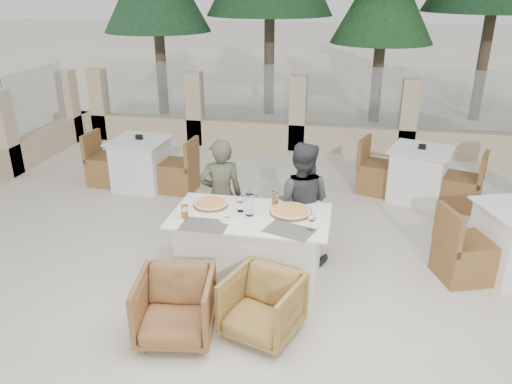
% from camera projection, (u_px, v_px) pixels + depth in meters
% --- Properties ---
extents(ground, '(80.00, 80.00, 0.00)m').
position_uv_depth(ground, '(244.00, 285.00, 5.25)').
color(ground, beige).
rests_on(ground, ground).
extents(sand_patch, '(30.00, 16.00, 0.01)m').
position_uv_depth(sand_patch, '(326.00, 72.00, 17.94)').
color(sand_patch, beige).
rests_on(sand_patch, ground).
extents(perimeter_wall_far, '(10.00, 0.34, 1.60)m').
position_uv_depth(perimeter_wall_far, '(298.00, 108.00, 9.29)').
color(perimeter_wall_far, '#C8B48D').
rests_on(perimeter_wall_far, ground).
extents(pine_centre, '(2.20, 2.20, 5.00)m').
position_uv_depth(pine_centre, '(384.00, 6.00, 10.55)').
color(pine_centre, '#204B23').
rests_on(pine_centre, ground).
extents(dining_table, '(1.60, 0.90, 0.77)m').
position_uv_depth(dining_table, '(251.00, 248.00, 5.19)').
color(dining_table, white).
rests_on(dining_table, ground).
extents(placemat_near_left, '(0.45, 0.30, 0.00)m').
position_uv_depth(placemat_near_left, '(204.00, 225.00, 4.83)').
color(placemat_near_left, '#58534B').
rests_on(placemat_near_left, dining_table).
extents(placemat_near_right, '(0.52, 0.43, 0.00)m').
position_uv_depth(placemat_near_right, '(289.00, 230.00, 4.72)').
color(placemat_near_right, '#57534A').
rests_on(placemat_near_right, dining_table).
extents(pizza_left, '(0.41, 0.41, 0.05)m').
position_uv_depth(pizza_left, '(211.00, 204.00, 5.24)').
color(pizza_left, '#E3581F').
rests_on(pizza_left, dining_table).
extents(pizza_right, '(0.47, 0.47, 0.06)m').
position_uv_depth(pizza_right, '(291.00, 211.00, 5.07)').
color(pizza_right, '#C7551B').
rests_on(pizza_right, dining_table).
extents(water_bottle, '(0.09, 0.09, 0.28)m').
position_uv_depth(water_bottle, '(249.00, 203.00, 4.98)').
color(water_bottle, '#A5C8D9').
rests_on(water_bottle, dining_table).
extents(wine_glass_centre, '(0.09, 0.09, 0.18)m').
position_uv_depth(wine_glass_centre, '(240.00, 203.00, 5.08)').
color(wine_glass_centre, white).
rests_on(wine_glass_centre, dining_table).
extents(wine_glass_corner, '(0.10, 0.10, 0.18)m').
position_uv_depth(wine_glass_corner, '(312.00, 221.00, 4.69)').
color(wine_glass_corner, white).
rests_on(wine_glass_corner, dining_table).
extents(beer_glass_left, '(0.08, 0.08, 0.14)m').
position_uv_depth(beer_glass_left, '(185.00, 212.00, 4.95)').
color(beer_glass_left, orange).
rests_on(beer_glass_left, dining_table).
extents(beer_glass_right, '(0.09, 0.09, 0.14)m').
position_uv_depth(beer_glass_right, '(275.00, 199.00, 5.24)').
color(beer_glass_right, '#C88B1C').
rests_on(beer_glass_right, dining_table).
extents(olive_dish, '(0.11, 0.11, 0.04)m').
position_uv_depth(olive_dish, '(227.00, 219.00, 4.91)').
color(olive_dish, white).
rests_on(olive_dish, dining_table).
extents(armchair_far_left, '(0.81, 0.82, 0.58)m').
position_uv_depth(armchair_far_left, '(222.00, 228.00, 5.83)').
color(armchair_far_left, olive).
rests_on(armchair_far_left, ground).
extents(armchair_far_right, '(0.83, 0.85, 0.65)m').
position_uv_depth(armchair_far_right, '(285.00, 229.00, 5.73)').
color(armchair_far_right, olive).
rests_on(armchair_far_right, ground).
extents(armchair_near_left, '(0.75, 0.76, 0.61)m').
position_uv_depth(armchair_near_left, '(175.00, 307.00, 4.38)').
color(armchair_near_left, brown).
rests_on(armchair_near_left, ground).
extents(armchair_near_right, '(0.79, 0.80, 0.58)m').
position_uv_depth(armchair_near_right, '(262.00, 306.00, 4.43)').
color(armchair_near_right, olive).
rests_on(armchair_near_right, ground).
extents(diner_left, '(0.58, 0.48, 1.36)m').
position_uv_depth(diner_left, '(221.00, 196.00, 5.72)').
color(diner_left, '#474A36').
rests_on(diner_left, ground).
extents(diner_right, '(0.72, 0.59, 1.39)m').
position_uv_depth(diner_right, '(301.00, 203.00, 5.50)').
color(diner_right, '#393C3F').
rests_on(diner_right, ground).
extents(bg_table_a, '(1.68, 0.91, 0.77)m').
position_uv_depth(bg_table_a, '(142.00, 163.00, 7.65)').
color(bg_table_a, silver).
rests_on(bg_table_a, ground).
extents(bg_table_b, '(1.81, 1.28, 0.77)m').
position_uv_depth(bg_table_b, '(419.00, 174.00, 7.21)').
color(bg_table_b, white).
rests_on(bg_table_b, ground).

